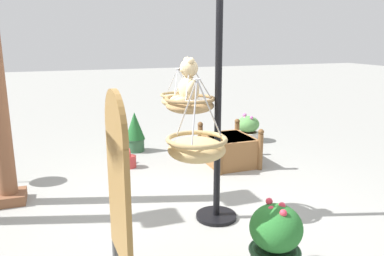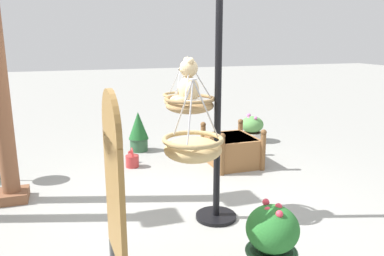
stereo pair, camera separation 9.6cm
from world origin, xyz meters
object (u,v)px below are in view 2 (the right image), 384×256
object	(u,v)px
hanging_basket_with_teddy	(190,104)
hanging_basket_right_low	(180,100)
potted_plant_conical_shrub	(138,131)
display_sign_board	(114,177)
wooden_planter_box	(232,149)
watering_can	(132,160)
potted_plant_small_succulent	(252,129)
potted_plant_flowering_red	(272,244)
display_pole_central	(217,155)
teddy_bear	(188,84)
hanging_basket_left_high	(193,147)

from	to	relation	value
hanging_basket_with_teddy	hanging_basket_right_low	bearing A→B (deg)	-12.68
potted_plant_conical_shrub	display_sign_board	size ratio (longest dim) A/B	0.43
hanging_basket_with_teddy	wooden_planter_box	distance (m)	2.09
watering_can	hanging_basket_with_teddy	bearing A→B (deg)	-169.53
hanging_basket_with_teddy	potted_plant_small_succulent	xyz separation A→B (m)	(2.56, -2.06, -1.01)
hanging_basket_right_low	potted_plant_flowering_red	size ratio (longest dim) A/B	0.81
wooden_planter_box	potted_plant_conical_shrub	distance (m)	1.70
display_pole_central	watering_can	distance (m)	2.14
potted_plant_small_succulent	teddy_bear	bearing A→B (deg)	140.85
display_pole_central	potted_plant_conical_shrub	xyz separation A→B (m)	(2.76, 0.33, -0.37)
hanging_basket_with_teddy	teddy_bear	bearing A→B (deg)	90.00
hanging_basket_with_teddy	display_sign_board	xyz separation A→B (m)	(-1.04, 0.91, -0.32)
hanging_basket_right_low	potted_plant_conical_shrub	world-z (taller)	hanging_basket_right_low
hanging_basket_with_teddy	potted_plant_flowering_red	size ratio (longest dim) A/B	0.76
hanging_basket_left_high	wooden_planter_box	xyz separation A→B (m)	(2.48, -1.45, -0.86)
hanging_basket_right_low	wooden_planter_box	world-z (taller)	hanging_basket_right_low
hanging_basket_with_teddy	wooden_planter_box	xyz separation A→B (m)	(1.44, -1.14, -1.01)
potted_plant_flowering_red	watering_can	xyz separation A→B (m)	(3.14, 0.58, -0.24)
potted_plant_small_succulent	watering_can	world-z (taller)	potted_plant_small_succulent
wooden_planter_box	hanging_basket_with_teddy	bearing A→B (deg)	141.59
teddy_bear	potted_plant_small_succulent	bearing A→B (deg)	-39.15
potted_plant_flowering_red	potted_plant_small_succulent	xyz separation A→B (m)	(3.88, -1.82, -0.10)
wooden_planter_box	potted_plant_flowering_red	world-z (taller)	potted_plant_flowering_red
teddy_bear	hanging_basket_left_high	world-z (taller)	teddy_bear
potted_plant_small_succulent	potted_plant_conical_shrub	world-z (taller)	potted_plant_conical_shrub
watering_can	display_pole_central	bearing A→B (deg)	-163.42
hanging_basket_with_teddy	teddy_bear	xyz separation A→B (m)	(0.00, 0.02, 0.20)
teddy_bear	hanging_basket_right_low	size ratio (longest dim) A/B	0.86
hanging_basket_right_low	hanging_basket_with_teddy	bearing A→B (deg)	167.32
hanging_basket_right_low	watering_can	size ratio (longest dim) A/B	1.59
potted_plant_conical_shrub	teddy_bear	bearing A→B (deg)	-178.65
hanging_basket_with_teddy	display_sign_board	size ratio (longest dim) A/B	0.33
hanging_basket_left_high	watering_can	distance (m)	3.02
teddy_bear	wooden_planter_box	size ratio (longest dim) A/B	0.56
wooden_planter_box	display_sign_board	size ratio (longest dim) A/B	0.54
wooden_planter_box	watering_can	distance (m)	1.53
teddy_bear	hanging_basket_with_teddy	bearing A→B (deg)	-90.00
hanging_basket_left_high	teddy_bear	bearing A→B (deg)	-15.48
hanging_basket_left_high	wooden_planter_box	bearing A→B (deg)	-30.37
display_pole_central	hanging_basket_with_teddy	size ratio (longest dim) A/B	4.47
hanging_basket_left_high	hanging_basket_right_low	xyz separation A→B (m)	(2.49, -0.64, -0.05)
potted_plant_flowering_red	potted_plant_conical_shrub	size ratio (longest dim) A/B	1.01
potted_plant_flowering_red	hanging_basket_right_low	bearing A→B (deg)	-1.71
teddy_bear	potted_plant_conical_shrub	xyz separation A→B (m)	(2.61, 0.06, -1.11)
wooden_planter_box	watering_can	size ratio (longest dim) A/B	2.44
display_pole_central	potted_plant_flowering_red	world-z (taller)	display_pole_central
wooden_planter_box	potted_plant_conical_shrub	xyz separation A→B (m)	(1.17, 1.23, 0.10)
display_pole_central	wooden_planter_box	bearing A→B (deg)	-29.28
display_pole_central	teddy_bear	size ratio (longest dim) A/B	4.92
display_pole_central	watering_can	bearing A→B (deg)	16.58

